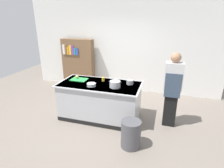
{
  "coord_description": "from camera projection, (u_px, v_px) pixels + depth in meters",
  "views": [
    {
      "loc": [
        1.49,
        -3.88,
        2.43
      ],
      "look_at": [
        0.25,
        0.2,
        0.85
      ],
      "focal_mm": 29.7,
      "sensor_mm": 36.0,
      "label": 1
    }
  ],
  "objects": [
    {
      "name": "mixing_bowl",
      "position": [
        91.0,
        85.0,
        4.25
      ],
      "size": [
        0.2,
        0.2,
        0.07
      ],
      "primitive_type": "cylinder",
      "color": "#B7BABF",
      "rests_on": "counter_island"
    },
    {
      "name": "onion",
      "position": [
        77.0,
        77.0,
        4.72
      ],
      "size": [
        0.09,
        0.09,
        0.09
      ],
      "primitive_type": "sphere",
      "color": "tan",
      "rests_on": "cutting_board"
    },
    {
      "name": "bookshelf",
      "position": [
        78.0,
        64.0,
        6.45
      ],
      "size": [
        1.1,
        0.31,
        1.7
      ],
      "color": "brown",
      "rests_on": "ground_plane"
    },
    {
      "name": "trash_bin",
      "position": [
        131.0,
        134.0,
        3.58
      ],
      "size": [
        0.38,
        0.38,
        0.56
      ],
      "primitive_type": "cylinder",
      "color": "#4C4C51",
      "rests_on": "ground_plane"
    },
    {
      "name": "person_chef",
      "position": [
        172.0,
        89.0,
        4.09
      ],
      "size": [
        0.38,
        0.25,
        1.72
      ],
      "rotation": [
        0.0,
        0.0,
        1.61
      ],
      "color": "black",
      "rests_on": "ground_plane"
    },
    {
      "name": "counter_island",
      "position": [
        100.0,
        100.0,
        4.57
      ],
      "size": [
        1.98,
        0.98,
        0.9
      ],
      "color": "#B7BABF",
      "rests_on": "ground_plane"
    },
    {
      "name": "ground_plane",
      "position": [
        100.0,
        117.0,
        4.73
      ],
      "size": [
        10.0,
        10.0,
        0.0
      ],
      "primitive_type": "plane",
      "color": "slate"
    },
    {
      "name": "stock_pot",
      "position": [
        115.0,
        84.0,
        4.17
      ],
      "size": [
        0.31,
        0.25,
        0.15
      ],
      "color": "#B7BABF",
      "rests_on": "counter_island"
    },
    {
      "name": "cutting_board",
      "position": [
        79.0,
        80.0,
        4.68
      ],
      "size": [
        0.4,
        0.28,
        0.02
      ],
      "primitive_type": "cube",
      "color": "green",
      "rests_on": "counter_island"
    },
    {
      "name": "sauce_pan",
      "position": [
        130.0,
        82.0,
        4.37
      ],
      "size": [
        0.23,
        0.16,
        0.11
      ],
      "color": "#99999E",
      "rests_on": "counter_island"
    },
    {
      "name": "juice_cup",
      "position": [
        103.0,
        79.0,
        4.58
      ],
      "size": [
        0.07,
        0.07,
        0.1
      ],
      "primitive_type": "cylinder",
      "color": "yellow",
      "rests_on": "counter_island"
    },
    {
      "name": "back_wall",
      "position": [
        121.0,
        46.0,
        6.1
      ],
      "size": [
        6.4,
        0.12,
        3.0
      ],
      "primitive_type": "cube",
      "color": "white",
      "rests_on": "ground_plane"
    }
  ]
}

